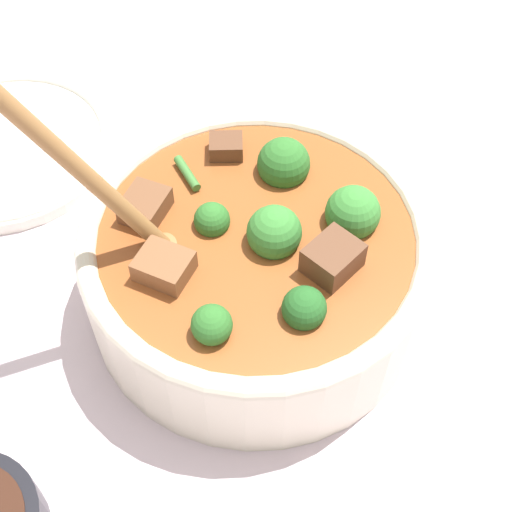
{
  "coord_description": "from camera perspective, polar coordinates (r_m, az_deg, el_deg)",
  "views": [
    {
      "loc": [
        -0.3,
        0.11,
        0.48
      ],
      "look_at": [
        0.0,
        0.0,
        0.06
      ],
      "focal_mm": 50.0,
      "sensor_mm": 36.0,
      "label": 1
    }
  ],
  "objects": [
    {
      "name": "stew_bowl",
      "position": [
        0.53,
        -0.0,
        -0.24
      ],
      "size": [
        0.26,
        0.3,
        0.27
      ],
      "color": "beige",
      "rests_on": "ground_plane"
    },
    {
      "name": "ground_plane",
      "position": [
        0.58,
        0.0,
        -3.34
      ],
      "size": [
        4.0,
        4.0,
        0.0
      ],
      "primitive_type": "plane",
      "color": "silver"
    },
    {
      "name": "empty_plate",
      "position": [
        0.72,
        -19.41,
        8.33
      ],
      "size": [
        0.21,
        0.21,
        0.02
      ],
      "color": "silver",
      "rests_on": "ground_plane"
    }
  ]
}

